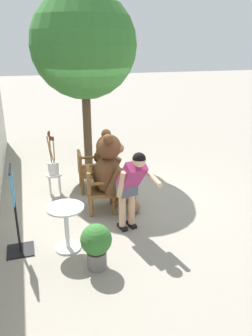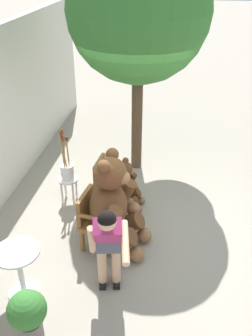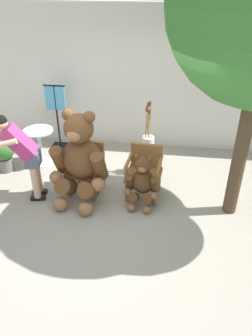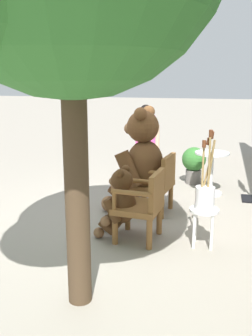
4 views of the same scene
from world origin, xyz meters
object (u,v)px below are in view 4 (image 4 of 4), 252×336
object	(u,v)px
teddy_bear_large	(140,161)
round_side_table	(211,168)
person_visitor	(145,141)
brush_bucket	(205,193)
white_stool	(204,217)
teddy_bear_small	(120,203)
potted_plant	(194,162)
wooden_chair_right	(143,203)
wooden_chair_left	(157,182)

from	to	relation	value
teddy_bear_large	round_side_table	size ratio (longest dim) A/B	2.13
person_visitor	brush_bucket	bearing A→B (deg)	29.87
white_stool	brush_bucket	size ratio (longest dim) A/B	0.50
teddy_bear_small	person_visitor	size ratio (longest dim) A/B	0.61
teddy_bear_large	potted_plant	xyz separation A→B (m)	(-1.66, 0.66, -0.35)
person_visitor	brush_bucket	world-z (taller)	person_visitor
wooden_chair_right	round_side_table	xyz separation A→B (m)	(-2.07, 0.73, -0.01)
person_visitor	round_side_table	distance (m)	1.19
wooden_chair_right	person_visitor	bearing A→B (deg)	-169.23
person_visitor	teddy_bear_small	bearing A→B (deg)	2.10
wooden_chair_right	white_stool	world-z (taller)	wooden_chair_right
white_stool	brush_bucket	xyz separation A→B (m)	(-0.00, 0.00, 0.30)
teddy_bear_large	round_side_table	distance (m)	1.49
wooden_chair_right	teddy_bear_small	xyz separation A→B (m)	(-0.01, -0.29, -0.02)
teddy_bear_large	teddy_bear_small	size ratio (longest dim) A/B	1.72
person_visitor	round_side_table	size ratio (longest dim) A/B	2.05
teddy_bear_small	brush_bucket	world-z (taller)	brush_bucket
teddy_bear_small	white_stool	bearing A→B (deg)	89.58
teddy_bear_small	person_visitor	bearing A→B (deg)	-177.90
person_visitor	white_stool	size ratio (longest dim) A/B	3.21
teddy_bear_large	wooden_chair_right	bearing A→B (deg)	14.76
person_visitor	teddy_bear_large	bearing A→B (deg)	6.14
teddy_bear_small	white_stool	size ratio (longest dim) A/B	1.94
white_stool	person_visitor	bearing A→B (deg)	-150.19
teddy_bear_large	person_visitor	distance (m)	0.90
white_stool	brush_bucket	bearing A→B (deg)	145.59
brush_bucket	round_side_table	xyz separation A→B (m)	(-2.06, 0.01, -0.20)
white_stool	teddy_bear_small	bearing A→B (deg)	-90.42
wooden_chair_left	teddy_bear_large	xyz separation A→B (m)	(-0.02, -0.26, 0.29)
person_visitor	potted_plant	world-z (taller)	person_visitor
person_visitor	brush_bucket	size ratio (longest dim) A/B	1.61
teddy_bear_large	potted_plant	size ratio (longest dim) A/B	2.26
wooden_chair_left	brush_bucket	world-z (taller)	brush_bucket
wooden_chair_right	teddy_bear_small	world-z (taller)	teddy_bear_small
brush_bucket	potted_plant	distance (m)	2.68
wooden_chair_left	wooden_chair_right	xyz separation A→B (m)	(0.98, 0.00, 0.00)
round_side_table	potted_plant	world-z (taller)	round_side_table
potted_plant	wooden_chair_right	bearing A→B (deg)	-8.57
wooden_chair_left	teddy_bear_large	world-z (taller)	teddy_bear_large
wooden_chair_left	teddy_bear_large	size ratio (longest dim) A/B	0.56
teddy_bear_small	brush_bucket	distance (m)	1.03
white_stool	potted_plant	distance (m)	2.67
wooden_chair_right	person_visitor	distance (m)	1.97
round_side_table	potted_plant	size ratio (longest dim) A/B	1.06
brush_bucket	white_stool	bearing A→B (deg)	-34.41
wooden_chair_right	person_visitor	xyz separation A→B (m)	(-1.88, -0.36, 0.43)
person_visitor	potted_plant	xyz separation A→B (m)	(-0.77, 0.76, -0.49)
wooden_chair_right	round_side_table	world-z (taller)	wooden_chair_right
round_side_table	potted_plant	bearing A→B (deg)	-150.71
wooden_chair_right	white_stool	size ratio (longest dim) A/B	1.87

